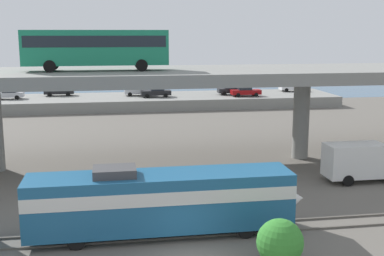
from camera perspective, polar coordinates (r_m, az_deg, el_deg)
The scene contains 16 objects.
rail_strip_near at distance 29.37m, azimuth -1.16°, elevation -12.36°, with size 110.00×0.12×0.12m, color #59544C.
rail_strip_far at distance 30.76m, azimuth -1.57°, elevation -11.25°, with size 110.00×0.12×0.12m, color #59544C.
train_locomotive at distance 29.26m, azimuth -2.07°, elevation -7.98°, with size 16.26×3.04×4.18m.
highway_overpass at distance 43.82m, azimuth -4.33°, elevation 5.64°, with size 96.00×11.61×8.40m.
transit_bus_on_overpass at distance 43.27m, azimuth -10.85°, elevation 9.14°, with size 12.00×2.68×3.40m.
service_truck_west at distance 41.81m, azimuth 19.08°, elevation -3.57°, with size 6.80×2.46×3.04m.
pier_parking_lot at distance 79.30m, azimuth -6.50°, elevation 3.01°, with size 63.83×11.76×1.66m, color gray.
parked_car_0 at distance 87.07m, azimuth 11.34°, elevation 4.63°, with size 4.38×1.95×1.50m.
parked_car_1 at distance 81.05m, azimuth 4.55°, elevation 4.36°, with size 4.58×1.92×1.50m.
parked_car_2 at distance 82.06m, azimuth -14.86°, elevation 4.11°, with size 4.57×1.86×1.50m.
parked_car_3 at distance 80.11m, azimuth -6.20°, elevation 4.25°, with size 4.28×2.00×1.50m.
parked_car_4 at distance 78.00m, azimuth -4.10°, elevation 4.11°, with size 4.62×1.93×1.50m.
parked_car_5 at distance 79.15m, azimuth 6.12°, elevation 4.17°, with size 4.66×1.88×1.50m.
parked_car_7 at distance 80.27m, azimuth -20.18°, elevation 3.66°, with size 4.48×1.86×1.50m.
harbor_water at distance 102.21m, azimuth -7.15°, elevation 4.30°, with size 140.00×36.00×0.01m, color #385B7A.
shrub_right at distance 26.32m, azimuth 9.99°, elevation -12.69°, with size 2.40×2.40×2.40m, color #32812D.
Camera 1 is at (-3.80, -23.47, 11.67)m, focal length 46.84 mm.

